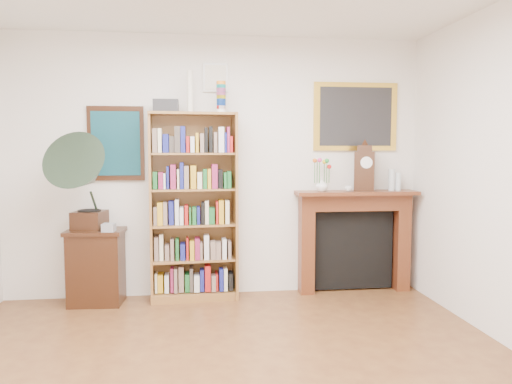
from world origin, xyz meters
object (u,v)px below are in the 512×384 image
bookshelf (193,196)px  gramophone (85,176)px  fireplace (354,232)px  flower_vase (322,185)px  cd_stack (109,227)px  side_cabinet (96,267)px  bottle_right (398,181)px  mantel_clock (364,169)px  bottle_left (392,180)px  teacup (348,189)px

bookshelf → gramophone: bearing=-174.7°
fireplace → flower_vase: size_ratio=9.65×
bookshelf → cd_stack: bearing=-171.2°
side_cabinet → bottle_right: 3.37m
cd_stack → mantel_clock: size_ratio=0.24×
bookshelf → fireplace: size_ratio=1.68×
fireplace → bottle_left: size_ratio=5.60×
fireplace → gramophone: gramophone is taller
bottle_right → teacup: bearing=-173.8°
side_cabinet → flower_vase: bearing=4.9°
bookshelf → cd_stack: 0.91m
teacup → mantel_clock: bearing=15.4°
mantel_clock → bottle_right: size_ratio=2.50×
cd_stack → flower_vase: flower_vase is taller
fireplace → cd_stack: fireplace is taller
flower_vase → bottle_left: bearing=2.5°
side_cabinet → bottle_left: bearing=5.2°
fireplace → bottle_left: bottle_left is taller
side_cabinet → bottle_left: bottle_left is taller
mantel_clock → teacup: bearing=-141.9°
gramophone → side_cabinet: bearing=74.3°
side_cabinet → gramophone: (-0.06, -0.12, 0.94)m
teacup → bottle_left: (0.52, 0.08, 0.09)m
mantel_clock → fireplace: bearing=169.6°
flower_vase → teacup: 0.29m
gramophone → bottle_left: (3.25, 0.21, -0.08)m
bookshelf → mantel_clock: bookshelf is taller
teacup → cd_stack: bearing=-176.4°
bookshelf → bottle_right: (2.26, 0.04, 0.13)m
bookshelf → side_cabinet: 1.23m
fireplace → cd_stack: bearing=-173.4°
fireplace → teacup: size_ratio=16.79×
cd_stack → mantel_clock: (2.71, 0.21, 0.56)m
side_cabinet → fireplace: (2.78, 0.13, 0.28)m
mantel_clock → gramophone: bearing=-153.6°
bookshelf → bottle_left: 2.20m
bookshelf → bottle_right: bearing=-2.7°
fireplace → bottle_left: bearing=-4.1°
fireplace → bottle_right: (0.48, -0.05, 0.57)m
flower_vase → side_cabinet: bearing=-178.6°
side_cabinet → fireplace: size_ratio=0.57×
mantel_clock → flower_vase: size_ratio=3.58×
side_cabinet → bottle_right: bearing=4.9°
gramophone → cd_stack: gramophone is taller
mantel_clock → bottle_left: 0.35m
gramophone → flower_vase: gramophone is taller
side_cabinet → mantel_clock: 3.03m
side_cabinet → gramophone: bearing=-113.7°
side_cabinet → bookshelf: bearing=6.0°
bookshelf → flower_vase: bearing=-3.1°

